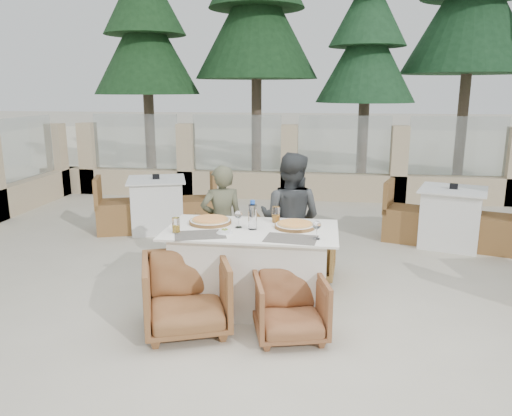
# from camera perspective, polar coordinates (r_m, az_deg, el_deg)

# --- Properties ---
(ground) EXTENTS (80.00, 80.00, 0.00)m
(ground) POSITION_cam_1_polar(r_m,az_deg,el_deg) (5.01, -0.44, -10.61)
(ground) COLOR beige
(ground) RESTS_ON ground
(sand_patch) EXTENTS (30.00, 16.00, 0.01)m
(sand_patch) POSITION_cam_1_polar(r_m,az_deg,el_deg) (18.65, 5.91, 7.10)
(sand_patch) COLOR beige
(sand_patch) RESTS_ON ground
(perimeter_wall_far) EXTENTS (10.00, 0.34, 1.60)m
(perimeter_wall_far) POSITION_cam_1_polar(r_m,az_deg,el_deg) (9.43, 3.84, 5.85)
(perimeter_wall_far) COLOR #CBB58F
(perimeter_wall_far) RESTS_ON ground
(pine_far_left) EXTENTS (2.42, 2.42, 5.50)m
(pine_far_left) POSITION_cam_1_polar(r_m,az_deg,el_deg) (12.28, -12.42, 16.45)
(pine_far_left) COLOR #1C411E
(pine_far_left) RESTS_ON ground
(pine_mid_left) EXTENTS (2.86, 2.86, 6.50)m
(pine_mid_left) POSITION_cam_1_polar(r_m,az_deg,el_deg) (12.20, 0.06, 19.13)
(pine_mid_left) COLOR #1A3F1E
(pine_mid_left) RESTS_ON ground
(pine_centre) EXTENTS (2.20, 2.20, 5.00)m
(pine_centre) POSITION_cam_1_polar(r_m,az_deg,el_deg) (11.76, 12.46, 15.37)
(pine_centre) COLOR #204B29
(pine_centre) RESTS_ON ground
(pine_mid_right) EXTENTS (2.99, 2.99, 6.80)m
(pine_mid_right) POSITION_cam_1_polar(r_m,az_deg,el_deg) (12.79, 23.36, 18.50)
(pine_mid_right) COLOR #1C4324
(pine_mid_right) RESTS_ON ground
(dining_table) EXTENTS (1.60, 0.90, 0.77)m
(dining_table) POSITION_cam_1_polar(r_m,az_deg,el_deg) (4.77, -0.50, -6.86)
(dining_table) COLOR white
(dining_table) RESTS_ON ground
(placemat_near_left) EXTENTS (0.52, 0.42, 0.00)m
(placemat_near_left) POSITION_cam_1_polar(r_m,az_deg,el_deg) (4.49, -6.41, -3.06)
(placemat_near_left) COLOR #59544C
(placemat_near_left) RESTS_ON dining_table
(placemat_near_right) EXTENTS (0.48, 0.35, 0.00)m
(placemat_near_right) POSITION_cam_1_polar(r_m,az_deg,el_deg) (4.36, 4.01, -3.52)
(placemat_near_right) COLOR #5D564F
(placemat_near_right) RESTS_ON dining_table
(pizza_left) EXTENTS (0.50, 0.50, 0.05)m
(pizza_left) POSITION_cam_1_polar(r_m,az_deg,el_deg) (4.86, -5.24, -1.45)
(pizza_left) COLOR orange
(pizza_left) RESTS_ON dining_table
(pizza_right) EXTENTS (0.40, 0.40, 0.05)m
(pizza_right) POSITION_cam_1_polar(r_m,az_deg,el_deg) (4.70, 4.47, -1.97)
(pizza_right) COLOR orange
(pizza_right) RESTS_ON dining_table
(water_bottle) EXTENTS (0.10, 0.10, 0.28)m
(water_bottle) POSITION_cam_1_polar(r_m,az_deg,el_deg) (4.61, -0.39, -0.79)
(water_bottle) COLOR #A9C3DF
(water_bottle) RESTS_ON dining_table
(wine_glass_centre) EXTENTS (0.09, 0.09, 0.18)m
(wine_glass_centre) POSITION_cam_1_polar(r_m,az_deg,el_deg) (4.68, -2.02, -1.16)
(wine_glass_centre) COLOR silver
(wine_glass_centre) RESTS_ON dining_table
(wine_glass_corner) EXTENTS (0.10, 0.10, 0.18)m
(wine_glass_corner) POSITION_cam_1_polar(r_m,az_deg,el_deg) (4.35, 6.95, -2.39)
(wine_glass_corner) COLOR silver
(wine_glass_corner) RESTS_ON dining_table
(beer_glass_left) EXTENTS (0.07, 0.07, 0.14)m
(beer_glass_left) POSITION_cam_1_polar(r_m,az_deg,el_deg) (4.58, -9.13, -1.95)
(beer_glass_left) COLOR gold
(beer_glass_left) RESTS_ON dining_table
(beer_glass_right) EXTENTS (0.09, 0.09, 0.16)m
(beer_glass_right) POSITION_cam_1_polar(r_m,az_deg,el_deg) (4.87, 2.29, -0.74)
(beer_glass_right) COLOR orange
(beer_glass_right) RESTS_ON dining_table
(olive_dish) EXTENTS (0.13, 0.13, 0.04)m
(olive_dish) POSITION_cam_1_polar(r_m,az_deg,el_deg) (4.52, -3.60, -2.64)
(olive_dish) COLOR white
(olive_dish) RESTS_ON dining_table
(armchair_far_left) EXTENTS (0.92, 0.93, 0.67)m
(armchair_far_left) POSITION_cam_1_polar(r_m,az_deg,el_deg) (5.62, -2.93, -4.26)
(armchair_far_left) COLOR olive
(armchair_far_left) RESTS_ON ground
(armchair_far_right) EXTENTS (0.62, 0.64, 0.54)m
(armchair_far_right) POSITION_cam_1_polar(r_m,az_deg,el_deg) (5.54, 5.98, -5.25)
(armchair_far_right) COLOR olive
(armchair_far_right) RESTS_ON ground
(armchair_near_left) EXTENTS (0.92, 0.93, 0.66)m
(armchair_near_left) POSITION_cam_1_polar(r_m,az_deg,el_deg) (4.37, -7.99, -9.73)
(armchair_near_left) COLOR brown
(armchair_near_left) RESTS_ON ground
(armchair_near_right) EXTENTS (0.71, 0.72, 0.54)m
(armchair_near_right) POSITION_cam_1_polar(r_m,az_deg,el_deg) (4.25, 3.92, -11.19)
(armchair_near_right) COLOR brown
(armchair_near_right) RESTS_ON ground
(diner_left) EXTENTS (0.54, 0.44, 1.26)m
(diner_left) POSITION_cam_1_polar(r_m,az_deg,el_deg) (5.40, -3.89, -1.72)
(diner_left) COLOR #53543D
(diner_left) RESTS_ON ground
(diner_right) EXTENTS (0.80, 0.69, 1.41)m
(diner_right) POSITION_cam_1_polar(r_m,az_deg,el_deg) (5.26, 3.93, -1.29)
(diner_right) COLOR #383C3E
(diner_right) RESTS_ON ground
(bg_table_a) EXTENTS (1.81, 1.29, 0.77)m
(bg_table_a) POSITION_cam_1_polar(r_m,az_deg,el_deg) (7.47, -11.21, 0.37)
(bg_table_a) COLOR white
(bg_table_a) RESTS_ON ground
(bg_table_b) EXTENTS (1.81, 1.28, 0.77)m
(bg_table_b) POSITION_cam_1_polar(r_m,az_deg,el_deg) (7.09, 21.38, -1.00)
(bg_table_b) COLOR white
(bg_table_b) RESTS_ON ground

